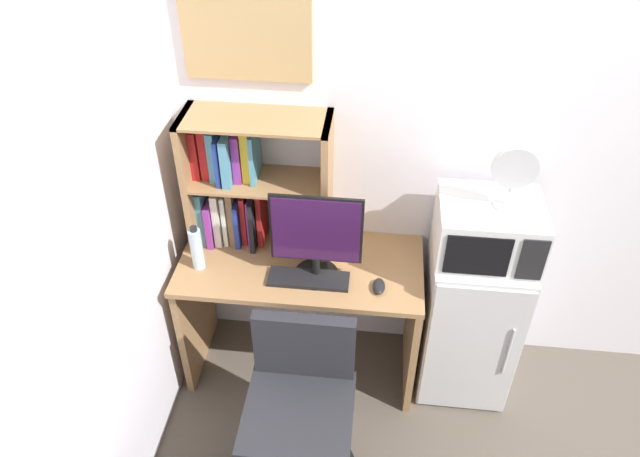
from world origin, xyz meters
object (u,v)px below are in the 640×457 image
(desk_chair, at_px, (301,419))
(wall_corkboard, at_px, (246,27))
(water_bottle, at_px, (197,249))
(mini_fridge, at_px, (468,319))
(keyboard, at_px, (309,279))
(computer_mouse, at_px, (379,286))
(hutch_bookshelf, at_px, (241,182))
(desk_fan, at_px, (514,173))
(microwave, at_px, (488,230))
(monitor, at_px, (316,236))

(desk_chair, height_order, wall_corkboard, wall_corkboard)
(water_bottle, bearing_deg, mini_fridge, 4.40)
(keyboard, relative_size, computer_mouse, 3.61)
(hutch_bookshelf, relative_size, desk_fan, 2.34)
(mini_fridge, distance_m, desk_chair, 1.02)
(hutch_bookshelf, distance_m, desk_fan, 1.26)
(hutch_bookshelf, relative_size, mini_fridge, 0.79)
(microwave, distance_m, desk_chair, 1.21)
(microwave, bearing_deg, computer_mouse, -160.94)
(monitor, bearing_deg, microwave, 7.57)
(mini_fridge, bearing_deg, water_bottle, -175.60)
(keyboard, xyz_separation_m, desk_chair, (0.02, -0.50, -0.39))
(desk_fan, distance_m, desk_chair, 1.44)
(microwave, height_order, desk_fan, desk_fan)
(desk_chair, bearing_deg, water_bottle, 136.39)
(computer_mouse, distance_m, mini_fridge, 0.61)
(water_bottle, bearing_deg, desk_chair, -43.61)
(microwave, bearing_deg, water_bottle, -175.48)
(water_bottle, height_order, microwave, microwave)
(keyboard, distance_m, desk_chair, 0.64)
(water_bottle, distance_m, mini_fridge, 1.43)
(water_bottle, xyz_separation_m, desk_fan, (1.41, 0.10, 0.47))
(monitor, bearing_deg, computer_mouse, -11.46)
(hutch_bookshelf, height_order, microwave, hutch_bookshelf)
(mini_fridge, xyz_separation_m, microwave, (-0.00, 0.00, 0.59))
(hutch_bookshelf, bearing_deg, microwave, -6.57)
(microwave, bearing_deg, desk_fan, -6.50)
(computer_mouse, height_order, desk_chair, desk_chair)
(wall_corkboard, bearing_deg, keyboard, -52.18)
(water_bottle, bearing_deg, wall_corkboard, 56.29)
(hutch_bookshelf, xyz_separation_m, water_bottle, (-0.18, -0.24, -0.23))
(hutch_bookshelf, bearing_deg, water_bottle, -126.91)
(hutch_bookshelf, bearing_deg, monitor, -31.17)
(keyboard, height_order, microwave, microwave)
(mini_fridge, xyz_separation_m, desk_chair, (-0.79, -0.65, -0.06))
(water_bottle, height_order, desk_fan, desk_fan)
(desk_fan, bearing_deg, water_bottle, -175.89)
(hutch_bookshelf, height_order, desk_chair, hutch_bookshelf)
(microwave, bearing_deg, mini_fridge, -89.99)
(keyboard, height_order, computer_mouse, computer_mouse)
(computer_mouse, relative_size, mini_fridge, 0.12)
(keyboard, bearing_deg, water_bottle, 175.83)
(mini_fridge, bearing_deg, microwave, 90.01)
(monitor, height_order, computer_mouse, monitor)
(desk_fan, bearing_deg, monitor, -173.31)
(wall_corkboard, bearing_deg, desk_chair, -69.80)
(water_bottle, distance_m, wall_corkboard, 1.05)
(keyboard, xyz_separation_m, water_bottle, (-0.55, 0.04, 0.11))
(monitor, bearing_deg, water_bottle, -179.63)
(water_bottle, distance_m, microwave, 1.37)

